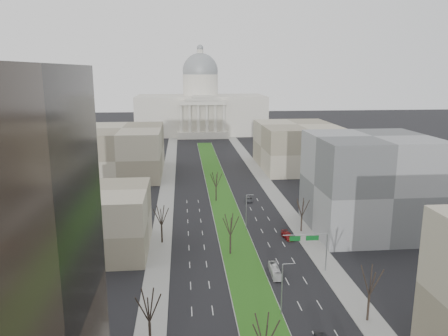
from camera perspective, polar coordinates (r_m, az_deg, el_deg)
ground at (r=135.32m, az=-0.19°, el=-4.34°), size 600.00×600.00×0.00m
median at (r=134.33m, az=-0.15°, el=-4.42°), size 8.00×222.03×0.20m
sidewalk_left at (r=111.26m, az=-8.08°, el=-8.26°), size 5.00×330.00×0.15m
sidewalk_right at (r=114.95m, az=9.78°, el=-7.63°), size 5.00×330.00×0.15m
capitol at (r=279.67m, az=-3.05°, el=7.87°), size 80.00×46.00×55.00m
building_beige_left at (r=101.56m, az=-17.27°, el=-6.64°), size 26.00×22.00×14.00m
building_grey_right at (r=114.20m, az=18.42°, el=-1.97°), size 28.00×26.00×24.00m
building_far_left at (r=173.15m, az=-13.07°, el=2.16°), size 30.00×40.00×18.00m
building_far_right at (r=182.66m, az=9.49°, el=2.85°), size 30.00×40.00×18.00m
tree_left_mid at (r=65.74m, az=-9.80°, el=-17.24°), size 5.40×5.40×9.72m
tree_left_far at (r=102.37m, az=-8.20°, el=-6.12°), size 5.28×5.28×9.50m
tree_right_mid at (r=74.85m, az=18.58°, el=-13.71°), size 5.52×5.52×9.94m
tree_right_far at (r=110.06m, az=10.16°, el=-5.01°), size 5.04×5.04×9.07m
tree_median_a at (r=59.56m, az=5.36°, el=-20.56°), size 5.40×5.40×9.72m
tree_median_b at (r=95.16m, az=0.84°, el=-7.36°), size 5.40×5.40×9.72m
tree_median_c at (r=133.28m, az=-1.05°, el=-1.48°), size 5.40×5.40×9.72m
streetlamp_median_b at (r=74.38m, az=7.62°, el=-15.32°), size 1.90×0.20×9.16m
streetlamp_median_c at (r=110.64m, az=2.96°, el=-5.67°), size 1.90×0.20×9.16m
mast_arm_signs at (r=89.38m, az=11.62°, el=-9.60°), size 9.12×0.24×8.09m
car_red at (r=107.20m, az=8.33°, el=-8.74°), size 2.77×5.10×1.40m
car_grey_far at (r=135.11m, az=3.26°, el=-4.11°), size 2.57×4.66×1.24m
box_van at (r=88.94m, az=6.64°, el=-13.19°), size 1.74×6.65×1.84m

